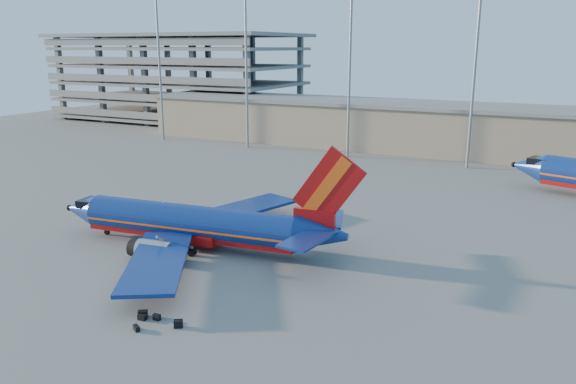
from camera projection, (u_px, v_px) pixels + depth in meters
name	position (u px, v px, depth m)	size (l,w,h in m)	color
ground	(224.00, 241.00, 54.86)	(220.00, 220.00, 0.00)	slate
terminal_building	(452.00, 128.00, 99.34)	(122.00, 16.00, 8.50)	gray
parking_garage	(179.00, 73.00, 143.02)	(62.00, 32.00, 21.40)	slate
light_mast_row	(410.00, 52.00, 87.87)	(101.60, 1.60, 28.65)	gray
aircraft_main	(198.00, 224.00, 52.59)	(30.91, 29.57, 10.48)	navy
luggage_pile	(153.00, 320.00, 38.54)	(3.92, 2.35, 0.53)	black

